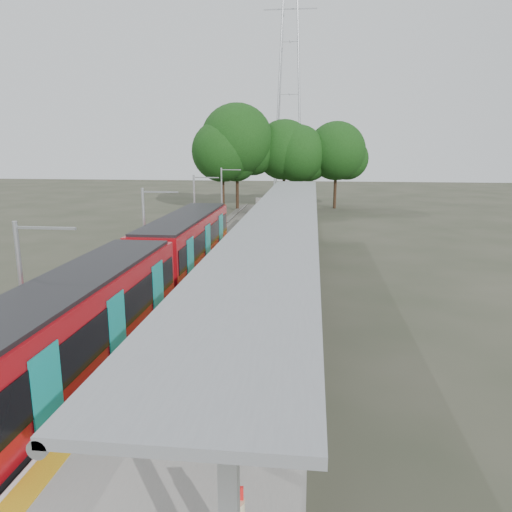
{
  "coord_description": "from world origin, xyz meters",
  "views": [
    {
      "loc": [
        2.98,
        -7.53,
        7.77
      ],
      "look_at": [
        0.24,
        16.57,
        2.3
      ],
      "focal_mm": 35.0,
      "sensor_mm": 36.0,
      "label": 1
    }
  ],
  "objects": [
    {
      "name": "bench_near",
      "position": [
        1.43,
        10.84,
        1.59
      ],
      "size": [
        1.06,
        1.71,
        1.12
      ],
      "rotation": [
        0.0,
        0.0,
        -0.36
      ],
      "color": "#0D1645",
      "rests_on": "platform"
    },
    {
      "name": "canopy",
      "position": [
        1.61,
        16.19,
        4.2
      ],
      "size": [
        3.27,
        38.0,
        3.66
      ],
      "color": "#9EA0A5",
      "rests_on": "platform"
    },
    {
      "name": "trackbed",
      "position": [
        -4.5,
        20.0,
        0.12
      ],
      "size": [
        3.0,
        70.0,
        0.24
      ],
      "primitive_type": "cube",
      "color": "#59544C",
      "rests_on": "ground"
    },
    {
      "name": "platform",
      "position": [
        0.0,
        20.0,
        0.5
      ],
      "size": [
        6.0,
        50.0,
        1.0
      ],
      "primitive_type": "cube",
      "color": "gray",
      "rests_on": "ground"
    },
    {
      "name": "pylon",
      "position": [
        -1.0,
        73.0,
        19.0
      ],
      "size": [
        8.0,
        4.0,
        38.0
      ],
      "primitive_type": null,
      "color": "#9EA0A5",
      "rests_on": "ground"
    },
    {
      "name": "bench_far",
      "position": [
        2.11,
        26.6,
        1.48
      ],
      "size": [
        0.78,
        1.4,
        0.91
      ],
      "rotation": [
        0.0,
        0.0,
        -0.29
      ],
      "color": "#0D1645",
      "rests_on": "platform"
    },
    {
      "name": "catenary_masts",
      "position": [
        -6.22,
        19.0,
        2.91
      ],
      "size": [
        2.08,
        48.16,
        5.4
      ],
      "color": "#9EA0A5",
      "rests_on": "ground"
    },
    {
      "name": "litter_bin",
      "position": [
        1.02,
        11.06,
        1.43
      ],
      "size": [
        0.56,
        0.56,
        0.87
      ],
      "primitive_type": "cylinder",
      "rotation": [
        0.0,
        0.0,
        -0.43
      ],
      "color": "#9EA0A5",
      "rests_on": "platform"
    },
    {
      "name": "tactile_strip",
      "position": [
        -2.55,
        20.0,
        1.01
      ],
      "size": [
        0.6,
        50.0,
        0.02
      ],
      "primitive_type": "cube",
      "color": "gold",
      "rests_on": "platform"
    },
    {
      "name": "train",
      "position": [
        -4.5,
        13.97,
        2.05
      ],
      "size": [
        2.74,
        27.6,
        3.62
      ],
      "color": "black",
      "rests_on": "ground"
    },
    {
      "name": "bench_mid",
      "position": [
        2.61,
        12.93,
        1.54
      ],
      "size": [
        0.66,
        1.54,
        1.02
      ],
      "rotation": [
        0.0,
        0.0,
        -0.14
      ],
      "color": "#0D1645",
      "rests_on": "platform"
    },
    {
      "name": "tree_cluster",
      "position": [
        -2.01,
        52.3,
        7.3
      ],
      "size": [
        20.17,
        11.36,
        12.4
      ],
      "color": "#382316",
      "rests_on": "ground"
    },
    {
      "name": "info_pillar_far",
      "position": [
        1.81,
        27.05,
        1.84
      ],
      "size": [
        0.44,
        0.44,
        1.94
      ],
      "rotation": [
        0.0,
        0.0,
        -0.05
      ],
      "color": "beige",
      "rests_on": "platform"
    },
    {
      "name": "end_fence",
      "position": [
        0.0,
        44.95,
        1.6
      ],
      "size": [
        6.0,
        0.1,
        1.2
      ],
      "primitive_type": "cube",
      "color": "#9EA0A5",
      "rests_on": "platform"
    }
  ]
}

